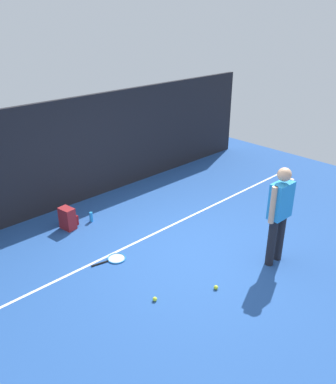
% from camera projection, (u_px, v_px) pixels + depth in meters
% --- Properties ---
extents(ground_plane, '(12.00, 12.00, 0.00)m').
position_uv_depth(ground_plane, '(184.00, 250.00, 7.01)').
color(ground_plane, '#234C93').
extents(back_fence, '(10.00, 0.10, 2.28)m').
position_uv_depth(back_fence, '(85.00, 150.00, 8.50)').
color(back_fence, black).
rests_on(back_fence, ground).
extents(court_line, '(9.00, 0.05, 0.00)m').
position_uv_depth(court_line, '(154.00, 233.00, 7.52)').
color(court_line, white).
rests_on(court_line, ground).
extents(tennis_player, '(0.53, 0.23, 1.70)m').
position_uv_depth(tennis_player, '(280.00, 211.00, 6.29)').
color(tennis_player, black).
rests_on(tennis_player, ground).
extents(tennis_racket, '(0.64, 0.39, 0.03)m').
position_uv_depth(tennis_racket, '(115.00, 259.00, 6.74)').
color(tennis_racket, black).
rests_on(tennis_racket, ground).
extents(backpack, '(0.31, 0.32, 0.44)m').
position_uv_depth(backpack, '(68.00, 219.00, 7.62)').
color(backpack, maroon).
rests_on(backpack, ground).
extents(tennis_ball_near_player, '(0.07, 0.07, 0.07)m').
position_uv_depth(tennis_ball_near_player, '(155.00, 299.00, 5.77)').
color(tennis_ball_near_player, '#CCE033').
rests_on(tennis_ball_near_player, ground).
extents(tennis_ball_by_fence, '(0.07, 0.07, 0.07)m').
position_uv_depth(tennis_ball_by_fence, '(216.00, 287.00, 6.01)').
color(tennis_ball_by_fence, '#CCE033').
rests_on(tennis_ball_by_fence, ground).
extents(water_bottle, '(0.07, 0.07, 0.20)m').
position_uv_depth(water_bottle, '(91.00, 217.00, 7.91)').
color(water_bottle, '#268CD8').
rests_on(water_bottle, ground).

